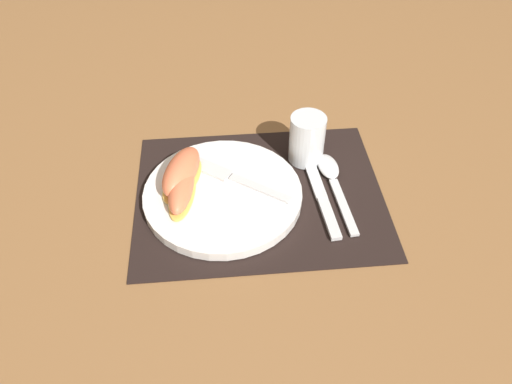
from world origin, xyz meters
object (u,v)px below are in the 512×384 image
at_px(fork, 232,178).
at_px(knife, 320,192).
at_px(spoon, 332,176).
at_px(plate, 223,195).
at_px(citrus_wedge_1, 182,187).
at_px(juice_glass, 307,141).
at_px(citrus_wedge_0, 182,173).

bearing_deg(fork, knife, -11.76).
relative_size(spoon, fork, 1.20).
relative_size(plate, spoon, 1.36).
bearing_deg(spoon, citrus_wedge_1, -173.14).
xyz_separation_m(juice_glass, citrus_wedge_1, (-0.21, -0.09, -0.01)).
bearing_deg(spoon, knife, -129.23).
xyz_separation_m(knife, fork, (-0.14, 0.03, 0.02)).
xyz_separation_m(plate, juice_glass, (0.15, 0.08, 0.03)).
height_order(spoon, fork, fork).
relative_size(spoon, citrus_wedge_1, 1.43).
bearing_deg(citrus_wedge_1, juice_glass, 21.94).
bearing_deg(fork, citrus_wedge_1, -161.83).
distance_m(plate, knife, 0.16).
height_order(knife, citrus_wedge_0, citrus_wedge_0).
bearing_deg(plate, knife, -1.15).
bearing_deg(knife, spoon, 50.77).
bearing_deg(juice_glass, citrus_wedge_1, -158.06).
xyz_separation_m(spoon, fork, (-0.17, -0.00, 0.01)).
xyz_separation_m(spoon, citrus_wedge_0, (-0.25, -0.00, 0.03)).
relative_size(juice_glass, citrus_wedge_1, 0.66).
bearing_deg(fork, spoon, 1.18).
height_order(plate, knife, plate).
bearing_deg(plate, citrus_wedge_0, 156.79).
bearing_deg(juice_glass, citrus_wedge_0, -164.75).
relative_size(juice_glass, fork, 0.56).
distance_m(knife, fork, 0.14).
bearing_deg(knife, citrus_wedge_0, 172.16).
bearing_deg(plate, spoon, 9.12).
xyz_separation_m(juice_glass, spoon, (0.04, -0.06, -0.03)).
distance_m(spoon, citrus_wedge_1, 0.25).
relative_size(plate, citrus_wedge_0, 2.02).
bearing_deg(fork, citrus_wedge_0, 179.19).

